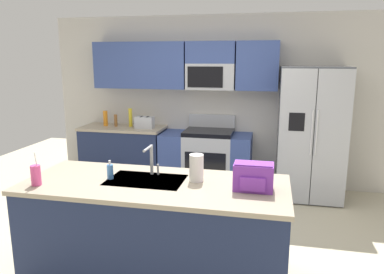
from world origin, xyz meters
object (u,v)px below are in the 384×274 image
(bottle_yellow, at_px, (130,117))
(soap_dispenser, at_px, (110,171))
(refrigerator, at_px, (311,134))
(range_oven, at_px, (206,159))
(bottle_orange, at_px, (105,118))
(drink_cup_pink, at_px, (36,175))
(pepper_mill, at_px, (116,120))
(paper_towel_roll, at_px, (196,168))
(toaster, at_px, (145,122))
(sink_faucet, at_px, (151,157))
(backpack, at_px, (253,176))

(bottle_yellow, xyz_separation_m, soap_dispenser, (0.79, -2.47, -0.07))
(refrigerator, relative_size, soap_dispenser, 10.88)
(range_oven, xyz_separation_m, bottle_orange, (-1.64, 0.02, 0.58))
(range_oven, height_order, drink_cup_pink, drink_cup_pink)
(bottle_orange, distance_m, soap_dispenser, 2.72)
(pepper_mill, xyz_separation_m, paper_towel_roll, (1.78, -2.31, 0.03))
(bottle_orange, bearing_deg, refrigerator, -1.70)
(drink_cup_pink, bearing_deg, pepper_mill, 99.88)
(toaster, height_order, bottle_yellow, bottle_yellow)
(toaster, xyz_separation_m, paper_towel_roll, (1.28, -2.26, 0.03))
(sink_faucet, xyz_separation_m, drink_cup_pink, (-0.87, -0.47, -0.08))
(range_oven, xyz_separation_m, paper_towel_roll, (0.32, -2.31, 0.58))
(bottle_yellow, bearing_deg, drink_cup_pink, -84.95)
(paper_towel_roll, bearing_deg, sink_faucet, 170.41)
(drink_cup_pink, height_order, paper_towel_roll, drink_cup_pink)
(drink_cup_pink, height_order, soap_dispenser, drink_cup_pink)
(range_oven, relative_size, paper_towel_roll, 5.67)
(range_oven, height_order, sink_faucet, sink_faucet)
(sink_faucet, relative_size, backpack, 0.88)
(pepper_mill, height_order, bottle_yellow, bottle_yellow)
(drink_cup_pink, distance_m, soap_dispenser, 0.62)
(bottle_orange, xyz_separation_m, backpack, (2.46, -2.44, -0.00))
(toaster, height_order, paper_towel_roll, paper_towel_roll)
(backpack, bearing_deg, sink_faucet, 168.61)
(pepper_mill, bearing_deg, range_oven, 0.10)
(toaster, distance_m, bottle_yellow, 0.30)
(bottle_orange, bearing_deg, paper_towel_roll, -49.85)
(range_oven, distance_m, toaster, 1.10)
(sink_faucet, distance_m, paper_towel_roll, 0.45)
(paper_towel_roll, bearing_deg, refrigerator, 62.36)
(range_oven, height_order, refrigerator, refrigerator)
(toaster, height_order, backpack, backpack)
(sink_faucet, distance_m, backpack, 0.96)
(refrigerator, relative_size, bottle_orange, 7.70)
(bottle_orange, bearing_deg, backpack, -44.77)
(drink_cup_pink, bearing_deg, paper_towel_roll, 16.83)
(refrigerator, height_order, drink_cup_pink, refrigerator)
(refrigerator, bearing_deg, backpack, -105.95)
(range_oven, height_order, bottle_yellow, bottle_yellow)
(range_oven, relative_size, drink_cup_pink, 4.63)
(paper_towel_roll, relative_size, backpack, 0.75)
(range_oven, bearing_deg, refrigerator, -2.76)
(drink_cup_pink, bearing_deg, sink_faucet, 28.41)
(bottle_yellow, distance_m, drink_cup_pink, 2.77)
(backpack, bearing_deg, drink_cup_pink, -171.16)
(bottle_orange, bearing_deg, sink_faucet, -55.93)
(pepper_mill, relative_size, backpack, 0.59)
(sink_faucet, distance_m, drink_cup_pink, 0.99)
(drink_cup_pink, xyz_separation_m, soap_dispenser, (0.54, 0.29, -0.02))
(sink_faucet, height_order, drink_cup_pink, drink_cup_pink)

